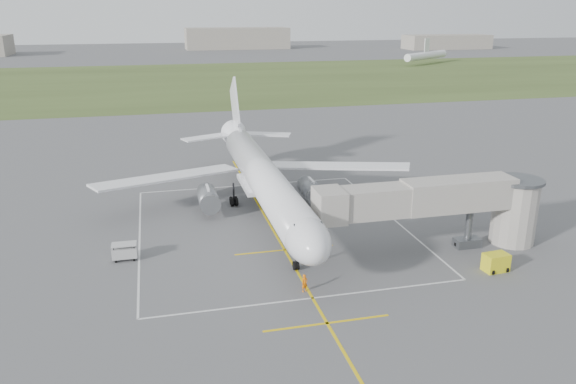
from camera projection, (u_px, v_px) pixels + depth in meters
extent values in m
plane|color=#525254|center=(265.00, 216.00, 64.79)|extent=(700.00, 700.00, 0.00)
cube|color=#3C4D21|center=(187.00, 81.00, 184.81)|extent=(700.00, 120.00, 0.02)
cube|color=yellow|center=(274.00, 231.00, 60.18)|extent=(0.25, 60.00, 0.01)
cube|color=yellow|center=(327.00, 323.00, 42.63)|extent=(10.00, 0.25, 0.01)
cube|color=yellow|center=(285.00, 250.00, 55.56)|extent=(10.00, 0.25, 0.01)
cube|color=silver|center=(247.00, 185.00, 75.87)|extent=(28.00, 0.20, 0.01)
cube|color=silver|center=(313.00, 298.00, 46.33)|extent=(28.00, 0.20, 0.01)
cube|color=silver|center=(140.00, 240.00, 57.95)|extent=(0.20, 32.00, 0.01)
cube|color=silver|center=(391.00, 217.00, 64.25)|extent=(0.20, 32.00, 0.01)
cylinder|color=white|center=(264.00, 178.00, 63.39)|extent=(3.80, 36.00, 3.80)
ellipsoid|color=white|center=(307.00, 239.00, 46.77)|extent=(3.80, 7.22, 3.80)
cube|color=black|center=(310.00, 231.00, 45.62)|extent=(2.40, 1.60, 0.99)
cone|color=white|center=(237.00, 137.00, 82.19)|extent=(3.80, 6.00, 3.80)
cube|color=white|center=(336.00, 166.00, 71.56)|extent=(17.93, 11.24, 1.23)
cube|color=white|center=(168.00, 177.00, 66.84)|extent=(17.93, 11.24, 1.23)
cube|color=white|center=(259.00, 184.00, 66.64)|extent=(4.20, 8.00, 0.50)
cube|color=white|center=(235.00, 107.00, 81.50)|extent=(0.30, 7.89, 8.65)
cube|color=white|center=(238.00, 130.00, 80.40)|extent=(0.35, 5.00, 1.20)
cube|color=white|center=(265.00, 134.00, 82.80)|extent=(7.85, 5.03, 0.20)
cube|color=white|center=(208.00, 137.00, 80.91)|extent=(7.85, 5.03, 0.20)
cylinder|color=slate|center=(311.00, 190.00, 67.90)|extent=(2.30, 4.20, 2.30)
cube|color=white|center=(311.00, 184.00, 67.38)|extent=(0.25, 2.40, 1.20)
cylinder|color=slate|center=(208.00, 197.00, 65.12)|extent=(2.30, 4.20, 2.30)
cube|color=white|center=(208.00, 192.00, 64.59)|extent=(0.25, 2.40, 1.20)
cylinder|color=black|center=(296.00, 257.00, 51.00)|extent=(0.18, 0.18, 2.60)
cylinder|color=black|center=(295.00, 266.00, 51.26)|extent=(0.28, 0.80, 0.80)
cylinder|color=black|center=(297.00, 265.00, 51.31)|extent=(0.28, 0.80, 0.80)
cylinder|color=black|center=(280.00, 191.00, 69.16)|extent=(0.22, 0.22, 2.80)
cylinder|color=black|center=(279.00, 199.00, 69.06)|extent=(0.32, 0.96, 0.96)
cylinder|color=black|center=(283.00, 198.00, 69.19)|extent=(0.32, 0.96, 0.96)
cylinder|color=black|center=(278.00, 197.00, 69.71)|extent=(0.32, 0.96, 0.96)
cylinder|color=black|center=(282.00, 197.00, 69.84)|extent=(0.32, 0.96, 0.96)
cylinder|color=black|center=(234.00, 194.00, 67.86)|extent=(0.22, 0.22, 2.80)
cylinder|color=black|center=(232.00, 202.00, 67.76)|extent=(0.32, 0.96, 0.96)
cylinder|color=black|center=(237.00, 202.00, 67.89)|extent=(0.32, 0.96, 0.96)
cylinder|color=black|center=(231.00, 200.00, 68.41)|extent=(0.32, 0.96, 0.96)
cylinder|color=black|center=(236.00, 200.00, 68.53)|extent=(0.32, 0.96, 0.96)
cube|color=#A19A91|center=(374.00, 202.00, 52.33)|extent=(11.09, 2.90, 2.80)
cube|color=#A19A91|center=(458.00, 194.00, 54.25)|extent=(11.09, 3.10, 3.00)
cube|color=#A19A91|center=(329.00, 206.00, 51.35)|extent=(2.60, 3.40, 3.00)
cylinder|color=#515458|center=(469.00, 227.00, 55.72)|extent=(0.70, 0.70, 4.20)
cube|color=#515458|center=(467.00, 242.00, 56.24)|extent=(2.60, 1.40, 0.90)
cylinder|color=#A19A91|center=(514.00, 213.00, 56.50)|extent=(4.40, 4.40, 6.40)
cylinder|color=#515458|center=(519.00, 180.00, 55.44)|extent=(5.00, 5.00, 0.30)
cylinder|color=black|center=(458.00, 244.00, 56.04)|extent=(0.70, 0.30, 0.70)
cylinder|color=black|center=(476.00, 242.00, 56.49)|extent=(0.70, 0.30, 0.70)
cube|color=yellow|center=(496.00, 262.00, 50.95)|extent=(2.31, 1.61, 1.65)
cylinder|color=black|center=(492.00, 272.00, 50.36)|extent=(0.26, 0.50, 0.48)
cylinder|color=black|center=(506.00, 270.00, 50.82)|extent=(0.26, 0.50, 0.48)
cube|color=#B6B6B6|center=(125.00, 252.00, 53.24)|extent=(2.33, 1.42, 1.02)
cube|color=#B6B6B6|center=(124.00, 244.00, 52.99)|extent=(2.33, 1.42, 0.07)
cylinder|color=black|center=(114.00, 253.00, 52.47)|extent=(0.07, 0.07, 1.20)
cylinder|color=black|center=(134.00, 252.00, 52.86)|extent=(0.07, 0.07, 1.20)
cylinder|color=black|center=(115.00, 249.00, 53.50)|extent=(0.07, 0.07, 1.20)
cylinder|color=black|center=(135.00, 247.00, 53.89)|extent=(0.07, 0.07, 1.20)
cylinder|color=black|center=(116.00, 261.00, 52.78)|extent=(0.17, 0.37, 0.37)
cylinder|color=black|center=(134.00, 259.00, 53.13)|extent=(0.17, 0.37, 0.37)
cylinder|color=black|center=(117.00, 256.00, 53.72)|extent=(0.17, 0.37, 0.37)
cylinder|color=black|center=(134.00, 255.00, 54.07)|extent=(0.17, 0.37, 0.37)
imported|color=orange|center=(305.00, 283.00, 47.18)|extent=(0.67, 0.55, 1.56)
imported|color=#E05507|center=(214.00, 205.00, 65.55)|extent=(1.11, 1.12, 1.83)
cube|color=gray|center=(237.00, 38.00, 330.42)|extent=(60.00, 20.00, 12.00)
cube|color=gray|center=(447.00, 42.00, 330.32)|extent=(50.00, 18.00, 8.00)
cylinder|color=white|center=(426.00, 56.00, 240.45)|extent=(27.96, 21.11, 3.20)
cube|color=white|center=(427.00, 45.00, 239.04)|extent=(3.44, 2.56, 5.50)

